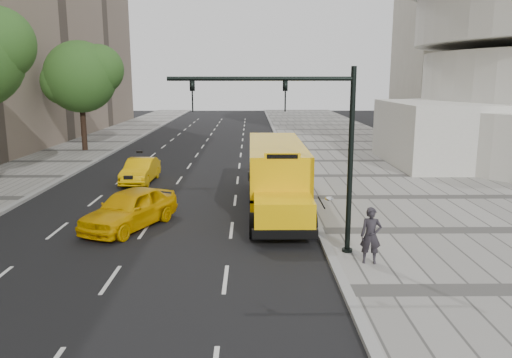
{
  "coord_description": "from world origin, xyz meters",
  "views": [
    {
      "loc": [
        3.27,
        -24.31,
        6.02
      ],
      "look_at": [
        3.5,
        -4.0,
        1.9
      ],
      "focal_mm": 35.0,
      "sensor_mm": 36.0,
      "label": 1
    }
  ],
  "objects_px": {
    "tree_c": "(81,76)",
    "traffic_signal": "(309,138)",
    "school_bus": "(276,170)",
    "taxi_near": "(130,208)",
    "taxi_far": "(140,171)",
    "pedestrian": "(371,236)"
  },
  "relations": [
    {
      "from": "taxi_far",
      "to": "traffic_signal",
      "type": "relative_size",
      "value": 0.67
    },
    {
      "from": "taxi_near",
      "to": "traffic_signal",
      "type": "xyz_separation_m",
      "value": [
        6.84,
        -3.37,
        3.28
      ]
    },
    {
      "from": "school_bus",
      "to": "traffic_signal",
      "type": "xyz_separation_m",
      "value": [
        0.69,
        -6.84,
        2.33
      ]
    },
    {
      "from": "school_bus",
      "to": "taxi_near",
      "type": "height_order",
      "value": "school_bus"
    },
    {
      "from": "taxi_far",
      "to": "pedestrian",
      "type": "bearing_deg",
      "value": -50.73
    },
    {
      "from": "tree_c",
      "to": "school_bus",
      "type": "height_order",
      "value": "tree_c"
    },
    {
      "from": "taxi_near",
      "to": "traffic_signal",
      "type": "height_order",
      "value": "traffic_signal"
    },
    {
      "from": "pedestrian",
      "to": "school_bus",
      "type": "bearing_deg",
      "value": 118.62
    },
    {
      "from": "school_bus",
      "to": "traffic_signal",
      "type": "height_order",
      "value": "traffic_signal"
    },
    {
      "from": "school_bus",
      "to": "taxi_far",
      "type": "bearing_deg",
      "value": 144.08
    },
    {
      "from": "tree_c",
      "to": "traffic_signal",
      "type": "distance_m",
      "value": 29.52
    },
    {
      "from": "school_bus",
      "to": "pedestrian",
      "type": "relative_size",
      "value": 6.29
    },
    {
      "from": "tree_c",
      "to": "traffic_signal",
      "type": "xyz_separation_m",
      "value": [
        15.58,
        -24.99,
        -2.07
      ]
    },
    {
      "from": "traffic_signal",
      "to": "tree_c",
      "type": "bearing_deg",
      "value": 121.94
    },
    {
      "from": "tree_c",
      "to": "taxi_near",
      "type": "bearing_deg",
      "value": -67.98
    },
    {
      "from": "tree_c",
      "to": "school_bus",
      "type": "distance_m",
      "value": 23.88
    },
    {
      "from": "school_bus",
      "to": "taxi_near",
      "type": "xyz_separation_m",
      "value": [
        -6.15,
        -3.47,
        -0.95
      ]
    },
    {
      "from": "taxi_far",
      "to": "school_bus",
      "type": "bearing_deg",
      "value": -34.03
    },
    {
      "from": "school_bus",
      "to": "taxi_far",
      "type": "xyz_separation_m",
      "value": [
        -7.67,
        5.55,
        -1.06
      ]
    },
    {
      "from": "taxi_far",
      "to": "pedestrian",
      "type": "xyz_separation_m",
      "value": [
        10.29,
        -13.47,
        0.37
      ]
    },
    {
      "from": "pedestrian",
      "to": "taxi_far",
      "type": "bearing_deg",
      "value": 137.65
    },
    {
      "from": "taxi_near",
      "to": "tree_c",
      "type": "bearing_deg",
      "value": 136.39
    }
  ]
}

